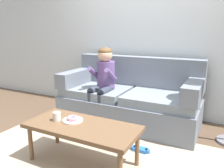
% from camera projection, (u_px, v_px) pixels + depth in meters
% --- Properties ---
extents(ground, '(10.00, 10.00, 0.00)m').
position_uv_depth(ground, '(103.00, 146.00, 2.64)').
color(ground, brown).
extents(wall_back, '(8.00, 0.10, 2.80)m').
position_uv_depth(wall_back, '(146.00, 26.00, 3.53)').
color(wall_back, silver).
rests_on(wall_back, ground).
extents(area_rug, '(2.74, 1.61, 0.01)m').
position_uv_depth(area_rug, '(92.00, 156.00, 2.42)').
color(area_rug, tan).
rests_on(area_rug, ground).
extents(couch, '(1.97, 0.90, 0.94)m').
position_uv_depth(couch, '(130.00, 99.00, 3.30)').
color(couch, slate).
rests_on(couch, ground).
extents(coffee_table, '(1.14, 0.52, 0.42)m').
position_uv_depth(coffee_table, '(82.00, 129.00, 2.22)').
color(coffee_table, brown).
rests_on(coffee_table, ground).
extents(person_child, '(0.34, 0.58, 1.10)m').
position_uv_depth(person_child, '(103.00, 78.00, 3.19)').
color(person_child, '#664C84').
rests_on(person_child, ground).
extents(plate, '(0.21, 0.21, 0.01)m').
position_uv_depth(plate, '(73.00, 120.00, 2.31)').
color(plate, white).
rests_on(plate, coffee_table).
extents(donut, '(0.17, 0.17, 0.04)m').
position_uv_depth(donut, '(73.00, 118.00, 2.30)').
color(donut, pink).
rests_on(donut, plate).
extents(mug, '(0.08, 0.08, 0.09)m').
position_uv_depth(mug, '(57.00, 116.00, 2.31)').
color(mug, silver).
rests_on(mug, coffee_table).
extents(toy_controller, '(0.23, 0.09, 0.05)m').
position_uv_depth(toy_controller, '(140.00, 150.00, 2.51)').
color(toy_controller, blue).
rests_on(toy_controller, ground).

